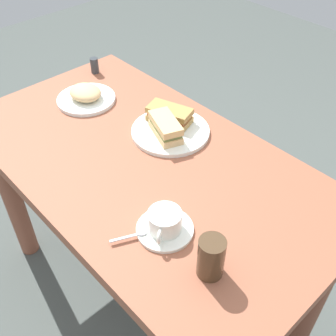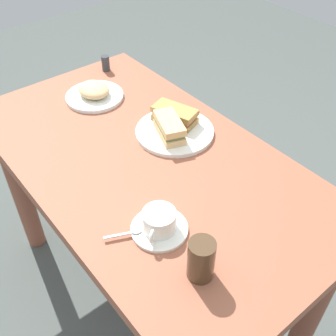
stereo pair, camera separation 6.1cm
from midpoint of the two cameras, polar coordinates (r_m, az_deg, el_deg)
ground_plane at (r=1.86m, az=-3.40°, el=-16.49°), size 6.00×6.00×0.00m
dining_table at (r=1.38m, az=-4.41°, el=-3.10°), size 1.26×0.70×0.75m
sandwich_plate at (r=1.38m, az=-0.93°, el=5.08°), size 0.26×0.26×0.01m
sandwich_front at (r=1.33m, az=-1.66°, el=5.62°), size 0.16×0.11×0.06m
sandwich_back at (r=1.40m, az=-1.05°, el=7.38°), size 0.16×0.12×0.05m
coffee_saucer at (r=1.07m, az=-2.08°, el=-8.51°), size 0.15×0.15×0.01m
coffee_cup at (r=1.05m, az=-2.14°, el=-7.35°), size 0.09×0.10×0.06m
spoon at (r=1.06m, az=-6.23°, el=-9.23°), size 0.05×0.09×0.01m
side_plate at (r=1.57m, az=-12.35°, el=9.26°), size 0.21×0.21×0.01m
side_food_pile at (r=1.56m, az=-12.50°, el=10.16°), size 0.13×0.11×0.04m
salt_shaker at (r=1.74m, az=-11.16°, el=13.73°), size 0.03×0.03×0.06m
drinking_glass at (r=0.96m, az=4.13°, el=-12.29°), size 0.06×0.06×0.11m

